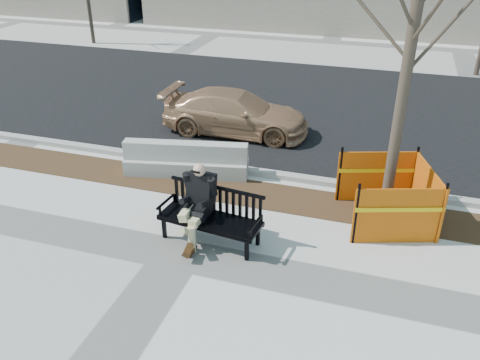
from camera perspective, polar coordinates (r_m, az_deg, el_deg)
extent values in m
plane|color=beige|center=(9.33, -7.09, -8.49)|extent=(120.00, 120.00, 0.00)
cube|color=#47301C|center=(11.35, -1.77, -1.06)|extent=(40.00, 1.20, 0.02)
cube|color=black|center=(16.82, 5.29, 8.76)|extent=(60.00, 10.40, 0.01)
cube|color=#9E9B93|center=(12.11, -0.29, 1.25)|extent=(60.00, 0.25, 0.12)
imported|color=#AB7D59|center=(14.42, -0.50, 5.52)|extent=(4.20, 1.79, 1.21)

